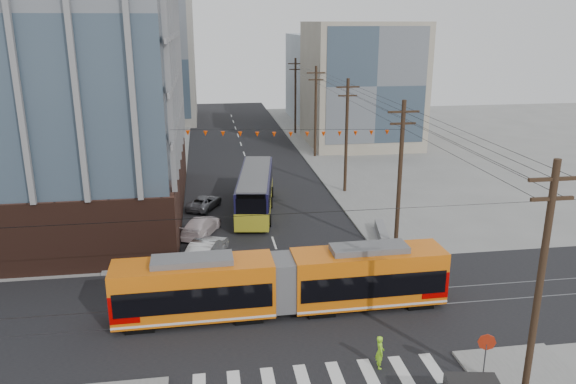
# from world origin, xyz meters

# --- Properties ---
(ground) EXTENTS (160.00, 160.00, 0.00)m
(ground) POSITION_xyz_m (0.00, 0.00, 0.00)
(ground) COLOR slate
(bg_bldg_nw_near) EXTENTS (18.00, 16.00, 18.00)m
(bg_bldg_nw_near) POSITION_xyz_m (-17.00, 52.00, 9.00)
(bg_bldg_nw_near) COLOR #8C99A5
(bg_bldg_nw_near) RESTS_ON ground
(bg_bldg_ne_near) EXTENTS (14.00, 14.00, 16.00)m
(bg_bldg_ne_near) POSITION_xyz_m (16.00, 48.00, 8.00)
(bg_bldg_ne_near) COLOR gray
(bg_bldg_ne_near) RESTS_ON ground
(bg_bldg_nw_far) EXTENTS (16.00, 18.00, 20.00)m
(bg_bldg_nw_far) POSITION_xyz_m (-14.00, 72.00, 10.00)
(bg_bldg_nw_far) COLOR gray
(bg_bldg_nw_far) RESTS_ON ground
(bg_bldg_ne_far) EXTENTS (16.00, 16.00, 14.00)m
(bg_bldg_ne_far) POSITION_xyz_m (18.00, 68.00, 7.00)
(bg_bldg_ne_far) COLOR #8C99A5
(bg_bldg_ne_far) RESTS_ON ground
(utility_pole_near) EXTENTS (0.30, 0.30, 11.00)m
(utility_pole_near) POSITION_xyz_m (8.50, -6.00, 5.50)
(utility_pole_near) COLOR black
(utility_pole_near) RESTS_ON ground
(utility_pole_far) EXTENTS (0.30, 0.30, 11.00)m
(utility_pole_far) POSITION_xyz_m (8.50, 56.00, 5.50)
(utility_pole_far) COLOR black
(utility_pole_far) RESTS_ON ground
(streetcar) EXTENTS (18.88, 2.96, 3.63)m
(streetcar) POSITION_xyz_m (-0.81, 3.50, 1.82)
(streetcar) COLOR #D8610C
(streetcar) RESTS_ON ground
(city_bus) EXTENTS (4.52, 12.82, 3.56)m
(city_bus) POSITION_xyz_m (-0.64, 21.91, 1.78)
(city_bus) COLOR #121033
(city_bus) RESTS_ON ground
(parked_car_silver) EXTENTS (3.36, 5.18, 1.61)m
(parked_car_silver) POSITION_xyz_m (-5.09, 11.47, 0.81)
(parked_car_silver) COLOR #B0B0B0
(parked_car_silver) RESTS_ON ground
(parked_car_white) EXTENTS (3.63, 5.35, 1.44)m
(parked_car_white) POSITION_xyz_m (-5.45, 16.59, 0.72)
(parked_car_white) COLOR silver
(parked_car_white) RESTS_ON ground
(parked_car_grey) EXTENTS (3.59, 4.71, 1.19)m
(parked_car_grey) POSITION_xyz_m (-5.12, 22.96, 0.59)
(parked_car_grey) COLOR #5B5C62
(parked_car_grey) RESTS_ON ground
(pedestrian) EXTENTS (0.47, 0.65, 1.69)m
(pedestrian) POSITION_xyz_m (3.03, -2.54, 0.84)
(pedestrian) COLOR #92E323
(pedestrian) RESTS_ON ground
(stop_sign) EXTENTS (0.99, 0.99, 2.66)m
(stop_sign) POSITION_xyz_m (7.12, -4.89, 1.33)
(stop_sign) COLOR #A4230E
(stop_sign) RESTS_ON ground
(jersey_barrier) EXTENTS (1.75, 4.39, 0.86)m
(jersey_barrier) POSITION_xyz_m (8.30, 13.63, 0.43)
(jersey_barrier) COLOR slate
(jersey_barrier) RESTS_ON ground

